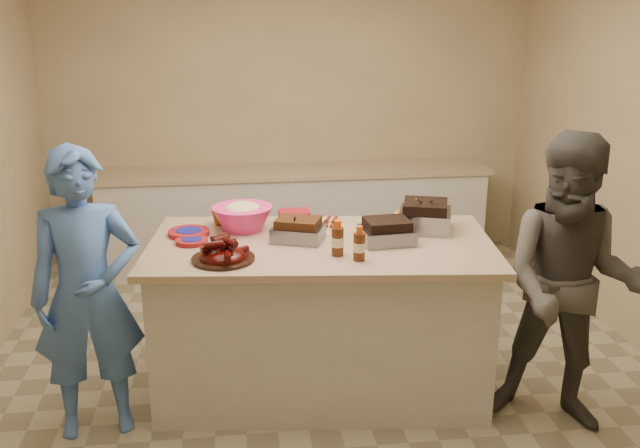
{
  "coord_description": "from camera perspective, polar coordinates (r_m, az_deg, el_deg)",
  "views": [
    {
      "loc": [
        -0.57,
        -4.16,
        2.37
      ],
      "look_at": [
        -0.05,
        -0.08,
        1.08
      ],
      "focal_mm": 40.0,
      "sensor_mm": 36.0,
      "label": 1
    }
  ],
  "objects": [
    {
      "name": "room",
      "position": [
        4.82,
        0.46,
        -12.06
      ],
      "size": [
        4.5,
        5.0,
        2.7
      ],
      "primitive_type": null,
      "color": "tan",
      "rests_on": "ground"
    },
    {
      "name": "mustard_bottle",
      "position": [
        4.43,
        -1.17,
        -0.89
      ],
      "size": [
        0.05,
        0.05,
        0.12
      ],
      "primitive_type": "cylinder",
      "rotation": [
        0.0,
        0.0,
        -0.11
      ],
      "color": "#F5AF00",
      "rests_on": "island"
    },
    {
      "name": "brisket_tray",
      "position": [
        4.31,
        5.34,
        -1.49
      ],
      "size": [
        0.32,
        0.28,
        0.09
      ],
      "primitive_type": "cube",
      "rotation": [
        0.0,
        0.0,
        0.08
      ],
      "color": "black",
      "rests_on": "island"
    },
    {
      "name": "plastic_cup",
      "position": [
        4.68,
        -8.03,
        -0.04
      ],
      "size": [
        0.11,
        0.1,
        0.1
      ],
      "primitive_type": "imported",
      "rotation": [
        0.0,
        0.0,
        -0.11
      ],
      "color": "#8C3D06",
      "rests_on": "island"
    },
    {
      "name": "bbq_bottle_b",
      "position": [
        4.01,
        3.14,
        -2.9
      ],
      "size": [
        0.07,
        0.07,
        0.2
      ],
      "primitive_type": "cylinder",
      "rotation": [
        0.0,
        0.0,
        -0.11
      ],
      "color": "#46210E",
      "rests_on": "island"
    },
    {
      "name": "plate_stack_small",
      "position": [
        4.34,
        -10.2,
        -1.53
      ],
      "size": [
        0.21,
        0.21,
        0.03
      ],
      "primitive_type": "cylinder",
      "rotation": [
        0.0,
        0.0,
        -0.11
      ],
      "color": "maroon",
      "rests_on": "island"
    },
    {
      "name": "rib_platter",
      "position": [
        4.04,
        -7.74,
        -2.89
      ],
      "size": [
        0.45,
        0.45,
        0.14
      ],
      "primitive_type": null,
      "rotation": [
        0.0,
        0.0,
        -0.32
      ],
      "color": "#3E0503",
      "rests_on": "island"
    },
    {
      "name": "sauce_bowl",
      "position": [
        4.48,
        -1.54,
        -0.66
      ],
      "size": [
        0.13,
        0.05,
        0.13
      ],
      "primitive_type": "imported",
      "rotation": [
        0.0,
        0.0,
        -0.11
      ],
      "color": "silver",
      "rests_on": "island"
    },
    {
      "name": "guest_blue",
      "position": [
        4.51,
        -17.09,
        -15.21
      ],
      "size": [
        0.87,
        1.74,
        0.4
      ],
      "primitive_type": "imported",
      "rotation": [
        0.0,
        0.0,
        0.16
      ],
      "color": "#446FBF",
      "rests_on": "ground"
    },
    {
      "name": "island",
      "position": [
        4.7,
        0.08,
        -12.85
      ],
      "size": [
        2.18,
        1.31,
        0.98
      ],
      "primitive_type": null,
      "rotation": [
        0.0,
        0.0,
        -0.11
      ],
      "color": "beige",
      "rests_on": "ground"
    },
    {
      "name": "bbq_bottle_a",
      "position": [
        4.08,
        1.41,
        -2.51
      ],
      "size": [
        0.08,
        0.08,
        0.21
      ],
      "primitive_type": "cylinder",
      "rotation": [
        0.0,
        0.0,
        -0.11
      ],
      "color": "#46210E",
      "rests_on": "island"
    },
    {
      "name": "pulled_pork_tray",
      "position": [
        4.33,
        -1.75,
        -1.33
      ],
      "size": [
        0.36,
        0.32,
        0.09
      ],
      "primitive_type": "cube",
      "rotation": [
        0.0,
        0.0,
        -0.36
      ],
      "color": "#47230F",
      "rests_on": "island"
    },
    {
      "name": "basket_stack",
      "position": [
        4.62,
        -2.06,
        -0.11
      ],
      "size": [
        0.2,
        0.15,
        0.1
      ],
      "primitive_type": "cube",
      "rotation": [
        0.0,
        0.0,
        0.03
      ],
      "color": "maroon",
      "rests_on": "island"
    },
    {
      "name": "roasting_pan",
      "position": [
        4.58,
        8.35,
        -0.45
      ],
      "size": [
        0.4,
        0.4,
        0.13
      ],
      "primitive_type": "cube",
      "rotation": [
        0.0,
        0.0,
        -0.31
      ],
      "color": "gray",
      "rests_on": "island"
    },
    {
      "name": "plate_stack_large",
      "position": [
        4.5,
        -10.44,
        -0.87
      ],
      "size": [
        0.28,
        0.28,
        0.03
      ],
      "primitive_type": "cylinder",
      "rotation": [
        0.0,
        0.0,
        -0.11
      ],
      "color": "maroon",
      "rests_on": "island"
    },
    {
      "name": "coleslaw_bowl",
      "position": [
        4.55,
        -6.18,
        -0.46
      ],
      "size": [
        0.42,
        0.42,
        0.26
      ],
      "primitive_type": null,
      "rotation": [
        0.0,
        0.0,
        -0.11
      ],
      "color": "#F92F82",
      "rests_on": "island"
    },
    {
      "name": "guest_gray",
      "position": [
        4.59,
        18.37,
        -14.69
      ],
      "size": [
        1.5,
        1.91,
        0.65
      ],
      "primitive_type": "imported",
      "rotation": [
        0.0,
        0.0,
        -0.45
      ],
      "color": "#4E4B47",
      "rests_on": "ground"
    },
    {
      "name": "back_counter",
      "position": [
        6.66,
        -2.09,
        0.66
      ],
      "size": [
        3.6,
        0.64,
        0.9
      ],
      "primitive_type": null,
      "color": "beige",
      "rests_on": "ground"
    },
    {
      "name": "sausage_plate",
      "position": [
        4.62,
        0.04,
        -0.09
      ],
      "size": [
        0.33,
        0.33,
        0.05
      ],
      "primitive_type": "cylinder",
      "rotation": [
        0.0,
        0.0,
        -0.27
      ],
      "color": "silver",
      "rests_on": "island"
    },
    {
      "name": "mac_cheese_dish",
      "position": [
        4.64,
        7.74,
        -0.19
      ],
      "size": [
        0.35,
        0.3,
        0.08
      ],
      "primitive_type": "cube",
      "rotation": [
        0.0,
        0.0,
        -0.3
      ],
      "color": "orange",
      "rests_on": "island"
    }
  ]
}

